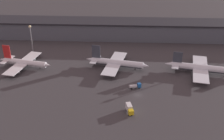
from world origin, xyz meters
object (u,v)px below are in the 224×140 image
at_px(service_vehicle_2, 135,86).
at_px(service_vehicle_4, 129,108).
at_px(airplane_1, 24,62).
at_px(airplane_2, 116,63).
at_px(airplane_3, 203,68).

height_order(service_vehicle_2, service_vehicle_4, service_vehicle_4).
bearing_deg(airplane_1, airplane_2, 13.24).
xyz_separation_m(airplane_1, service_vehicle_4, (67.16, -45.91, -1.15)).
distance_m(airplane_3, service_vehicle_4, 62.09).
xyz_separation_m(airplane_1, airplane_2, (58.94, 1.97, 0.30)).
distance_m(airplane_1, airplane_3, 112.08).
height_order(airplane_3, service_vehicle_4, airplane_3).
height_order(airplane_1, service_vehicle_4, airplane_1).
bearing_deg(service_vehicle_4, service_vehicle_2, 156.91).
height_order(airplane_3, service_vehicle_2, airplane_3).
relative_size(airplane_2, service_vehicle_2, 5.98).
bearing_deg(airplane_1, service_vehicle_2, -7.03).
xyz_separation_m(airplane_2, airplane_3, (53.10, -4.99, 0.06)).
distance_m(airplane_1, service_vehicle_4, 81.37).
xyz_separation_m(service_vehicle_2, service_vehicle_4, (-3.40, -22.50, 0.43)).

